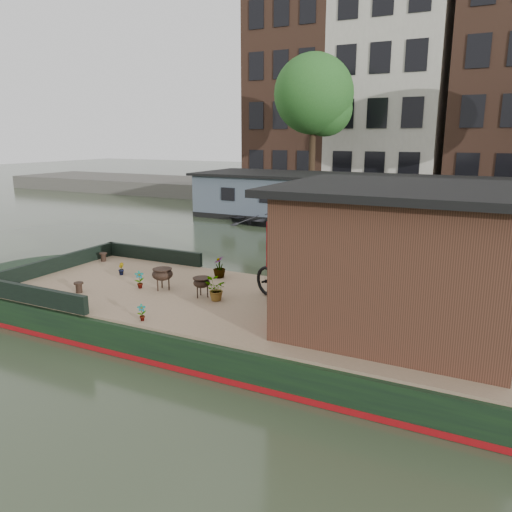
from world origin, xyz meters
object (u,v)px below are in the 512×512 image
at_px(cabin, 401,258).
at_px(brazier_rear, 163,279).
at_px(bicycle, 289,279).
at_px(dinghy, 262,218).
at_px(brazier_front, 202,287).
at_px(potted_plant_a, 139,280).

xyz_separation_m(cabin, brazier_rear, (-4.88, -0.04, -0.99)).
distance_m(bicycle, dinghy, 12.67).
xyz_separation_m(bicycle, brazier_front, (-1.71, -0.46, -0.28)).
xyz_separation_m(potted_plant_a, brazier_rear, (0.50, 0.15, 0.04)).
height_order(bicycle, dinghy, bicycle).
xyz_separation_m(cabin, bicycle, (-2.16, 0.37, -0.75)).
relative_size(bicycle, dinghy, 0.61).
xyz_separation_m(bicycle, brazier_rear, (-2.72, -0.41, -0.25)).
relative_size(cabin, brazier_front, 9.77).
xyz_separation_m(cabin, brazier_front, (-3.87, -0.09, -1.02)).
distance_m(brazier_front, dinghy, 12.37).
bearing_deg(brazier_rear, cabin, 0.50).
distance_m(cabin, brazier_front, 4.01).
bearing_deg(potted_plant_a, bicycle, 9.82).
bearing_deg(dinghy, brazier_rear, -157.24).
bearing_deg(brazier_rear, potted_plant_a, -163.80).
distance_m(brazier_rear, dinghy, 12.01).
xyz_separation_m(bicycle, dinghy, (-6.00, 11.13, -0.82)).
relative_size(cabin, potted_plant_a, 10.45).
bearing_deg(brazier_front, bicycle, 14.92).
bearing_deg(brazier_rear, brazier_front, -2.50).
relative_size(potted_plant_a, brazier_front, 0.93).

